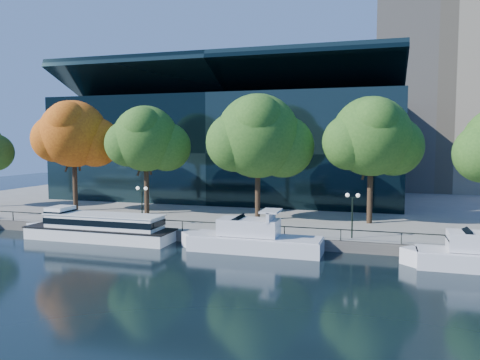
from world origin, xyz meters
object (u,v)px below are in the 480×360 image
(cruiser_far, at_px, (479,255))
(tree_3, at_px, (259,138))
(tour_boat, at_px, (96,226))
(tree_4, at_px, (373,138))
(lamp_1, at_px, (142,197))
(lamp_2, at_px, (352,205))
(tree_1, at_px, (74,135))
(cruiser_near, at_px, (249,238))
(tree_2, at_px, (147,140))

(cruiser_far, xyz_separation_m, tree_3, (-19.89, 11.04, 8.83))
(tour_boat, distance_m, tree_4, 29.38)
(tour_boat, height_order, lamp_1, lamp_1)
(lamp_2, bearing_deg, tree_1, 168.42)
(tree_4, distance_m, lamp_1, 24.55)
(cruiser_far, distance_m, tree_4, 17.24)
(tour_boat, bearing_deg, lamp_1, 44.19)
(tour_boat, relative_size, tree_3, 1.20)
(tour_boat, bearing_deg, cruiser_near, -0.87)
(tree_4, height_order, lamp_1, tree_4)
(tree_4, bearing_deg, tree_3, -173.28)
(lamp_2, bearing_deg, tree_4, 79.95)
(cruiser_near, height_order, tree_4, tree_4)
(tour_boat, height_order, tree_3, tree_3)
(tour_boat, bearing_deg, lamp_2, 7.57)
(cruiser_far, bearing_deg, tree_3, 150.97)
(tour_boat, xyz_separation_m, tree_2, (0.10, 10.45, 8.41))
(tour_boat, xyz_separation_m, lamp_1, (3.30, 3.21, 2.65))
(tree_3, height_order, lamp_1, tree_3)
(lamp_2, bearing_deg, cruiser_far, -23.42)
(cruiser_far, distance_m, tree_2, 36.53)
(cruiser_near, height_order, tree_2, tree_2)
(tree_1, xyz_separation_m, tree_4, (35.20, 1.37, -0.39))
(cruiser_far, height_order, tree_1, tree_1)
(tree_3, bearing_deg, tree_1, 179.96)
(tree_2, distance_m, tree_3, 13.74)
(tree_3, bearing_deg, cruiser_near, -80.12)
(tree_2, relative_size, tree_3, 0.93)
(lamp_1, bearing_deg, lamp_2, 0.00)
(tour_boat, height_order, tree_2, tree_2)
(tree_2, distance_m, lamp_2, 25.78)
(lamp_1, bearing_deg, tree_1, 151.76)
(cruiser_near, distance_m, cruiser_far, 18.11)
(tour_boat, height_order, lamp_2, lamp_2)
(tour_boat, xyz_separation_m, lamp_2, (24.16, 3.21, 2.65))
(tour_boat, bearing_deg, tree_1, 133.38)
(lamp_1, bearing_deg, tree_4, 20.36)
(tree_3, height_order, tree_4, tree_3)
(tree_2, bearing_deg, lamp_1, -66.16)
(tree_4, relative_size, lamp_2, 3.29)
(tree_1, xyz_separation_m, lamp_1, (12.87, -6.91, -6.35))
(tour_boat, bearing_deg, tree_3, 36.14)
(tree_3, bearing_deg, cruiser_far, -29.03)
(tree_1, relative_size, tree_4, 1.02)
(tree_4, xyz_separation_m, lamp_1, (-22.33, -8.29, -5.96))
(cruiser_far, bearing_deg, tree_2, 161.30)
(tree_1, xyz_separation_m, tree_2, (9.67, 0.33, -0.59))
(tree_3, distance_m, lamp_1, 13.95)
(tour_boat, xyz_separation_m, tree_4, (25.63, 11.50, 8.61))
(tree_3, height_order, lamp_2, tree_3)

